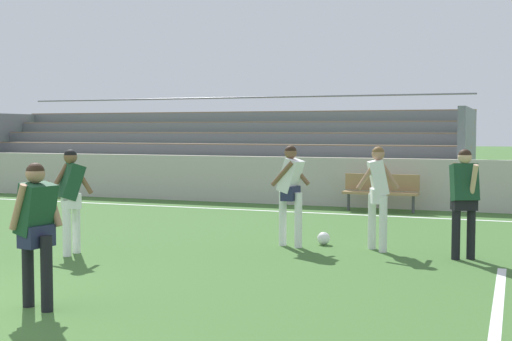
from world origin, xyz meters
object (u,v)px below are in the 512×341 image
(player_dark_on_ball, at_px, (464,194))
(player_dark_wide_right, at_px, (36,223))
(bleacher_stand, at_px, (201,148))
(player_dark_dropping_back, at_px, (71,192))
(soccer_ball, at_px, (324,238))
(bench_centre_sideline, at_px, (381,189))
(player_white_deep_cover, at_px, (291,186))
(player_white_wide_left, at_px, (378,188))

(player_dark_on_ball, xyz_separation_m, player_dark_wide_right, (-4.18, -4.70, -0.05))
(bleacher_stand, bearing_deg, player_dark_dropping_back, -74.53)
(soccer_ball, bearing_deg, bench_centre_sideline, 89.73)
(player_dark_dropping_back, bearing_deg, bleacher_stand, 105.47)
(player_dark_dropping_back, height_order, soccer_ball, player_dark_dropping_back)
(bleacher_stand, distance_m, player_white_deep_cover, 11.49)
(bleacher_stand, bearing_deg, player_white_wide_left, -51.14)
(bleacher_stand, distance_m, player_dark_wide_right, 15.32)
(bench_centre_sideline, bearing_deg, player_dark_wide_right, -100.14)
(player_white_wide_left, bearing_deg, bleacher_stand, 128.86)
(player_dark_wide_right, relative_size, soccer_ball, 7.36)
(bleacher_stand, bearing_deg, player_dark_on_ball, -47.36)
(player_dark_wide_right, xyz_separation_m, player_dark_dropping_back, (-1.65, 2.92, 0.04))
(player_white_deep_cover, height_order, player_dark_wide_right, player_white_deep_cover)
(player_dark_dropping_back, bearing_deg, player_dark_wide_right, -60.53)
(soccer_ball, bearing_deg, player_dark_wide_right, -109.38)
(bleacher_stand, bearing_deg, player_white_deep_cover, -57.21)
(player_white_deep_cover, xyz_separation_m, player_dark_wide_right, (-1.36, -4.87, -0.07))
(bleacher_stand, bearing_deg, bench_centre_sideline, -31.38)
(player_dark_wide_right, distance_m, player_dark_dropping_back, 3.35)
(bench_centre_sideline, relative_size, player_dark_wide_right, 1.11)
(player_white_deep_cover, relative_size, player_dark_wide_right, 1.06)
(bleacher_stand, relative_size, bench_centre_sideline, 9.49)
(player_white_deep_cover, distance_m, soccer_ball, 1.10)
(player_dark_on_ball, distance_m, soccer_ball, 2.56)
(soccer_ball, bearing_deg, player_white_deep_cover, -143.05)
(player_white_deep_cover, height_order, soccer_ball, player_white_deep_cover)
(player_white_deep_cover, relative_size, player_dark_on_ball, 1.02)
(bleacher_stand, relative_size, player_white_wide_left, 10.02)
(player_dark_on_ball, bearing_deg, soccer_ball, 167.28)
(player_white_wide_left, relative_size, player_dark_dropping_back, 1.02)
(player_white_deep_cover, height_order, player_dark_dropping_back, player_white_deep_cover)
(soccer_ball, bearing_deg, player_dark_on_ball, -12.72)
(player_dark_wide_right, xyz_separation_m, soccer_ball, (1.84, 5.23, -0.85))
(bleacher_stand, xyz_separation_m, soccer_ball, (6.70, -9.29, -1.25))
(bleacher_stand, relative_size, player_dark_dropping_back, 10.24)
(player_white_wide_left, distance_m, player_dark_on_ball, 1.41)
(bleacher_stand, height_order, soccer_ball, bleacher_stand)
(player_dark_on_ball, bearing_deg, bench_centre_sideline, 112.05)
(player_dark_dropping_back, bearing_deg, player_white_wide_left, 25.08)
(player_white_wide_left, xyz_separation_m, soccer_ball, (-0.97, 0.22, -0.91))
(player_white_deep_cover, relative_size, player_dark_dropping_back, 1.03)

